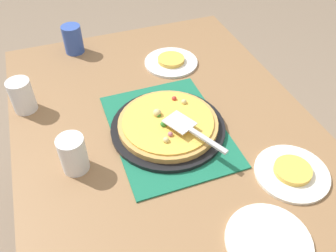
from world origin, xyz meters
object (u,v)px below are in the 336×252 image
at_px(pizza_pan, 168,128).
at_px(cup_far, 22,96).
at_px(plate_far_right, 292,173).
at_px(cup_corner, 73,39).
at_px(pizza_server, 191,130).
at_px(served_slice_right, 293,170).
at_px(plate_near_left, 171,62).
at_px(plate_side, 269,242).
at_px(cup_near, 73,154).
at_px(served_slice_left, 171,60).
at_px(pizza, 168,123).

height_order(pizza_pan, cup_far, cup_far).
height_order(pizza_pan, plate_far_right, pizza_pan).
bearing_deg(plate_far_right, cup_corner, -151.27).
bearing_deg(pizza_server, served_slice_right, 48.31).
xyz_separation_m(plate_near_left, served_slice_right, (0.67, 0.13, 0.01)).
height_order(plate_side, cup_near, cup_near).
xyz_separation_m(plate_side, served_slice_left, (-0.84, 0.05, 0.01)).
bearing_deg(cup_far, pizza, 57.81).
relative_size(served_slice_left, served_slice_right, 1.00).
bearing_deg(plate_far_right, cup_near, -112.27).
xyz_separation_m(plate_side, cup_near, (-0.41, -0.41, 0.06)).
distance_m(plate_side, served_slice_left, 0.84).
xyz_separation_m(cup_far, pizza_server, (0.36, 0.48, 0.01)).
distance_m(plate_near_left, cup_far, 0.60).
height_order(served_slice_left, cup_corner, cup_corner).
relative_size(pizza_pan, served_slice_right, 3.45).
bearing_deg(plate_far_right, plate_near_left, -168.81).
bearing_deg(cup_far, cup_corner, 145.11).
distance_m(served_slice_left, pizza_server, 0.47).
xyz_separation_m(plate_far_right, plate_side, (0.17, -0.18, 0.00)).
xyz_separation_m(pizza_pan, plate_near_left, (-0.37, 0.15, -0.01)).
distance_m(served_slice_left, cup_far, 0.60).
bearing_deg(pizza, cup_far, -122.19).
height_order(served_slice_left, pizza_server, pizza_server).
bearing_deg(pizza, cup_near, -79.85).
relative_size(plate_far_right, plate_side, 1.00).
relative_size(served_slice_right, cup_far, 0.92).
relative_size(pizza, served_slice_right, 3.00).
distance_m(served_slice_left, served_slice_right, 0.68).
xyz_separation_m(plate_far_right, cup_near, (-0.24, -0.59, 0.06)).
xyz_separation_m(served_slice_right, pizza_server, (-0.21, -0.24, 0.05)).
bearing_deg(plate_side, pizza, -167.97).
relative_size(plate_far_right, pizza_server, 0.98).
bearing_deg(plate_side, plate_near_left, 176.64).
height_order(pizza, plate_side, pizza).
bearing_deg(served_slice_left, served_slice_right, 11.19).
distance_m(plate_near_left, plate_far_right, 0.68).
bearing_deg(cup_near, served_slice_left, 132.70).
relative_size(plate_far_right, cup_far, 1.83).
bearing_deg(plate_side, served_slice_left, 176.64).
bearing_deg(plate_side, served_slice_right, 132.54).
distance_m(plate_side, pizza_server, 0.39).
bearing_deg(plate_near_left, plate_side, -3.36).
relative_size(cup_far, cup_corner, 1.00).
height_order(plate_near_left, served_slice_left, served_slice_left).
xyz_separation_m(served_slice_right, cup_far, (-0.58, -0.72, 0.04)).
distance_m(pizza, cup_far, 0.52).
bearing_deg(cup_corner, plate_far_right, 28.73).
height_order(served_slice_right, pizza_server, pizza_server).
distance_m(cup_corner, pizza_server, 0.73).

